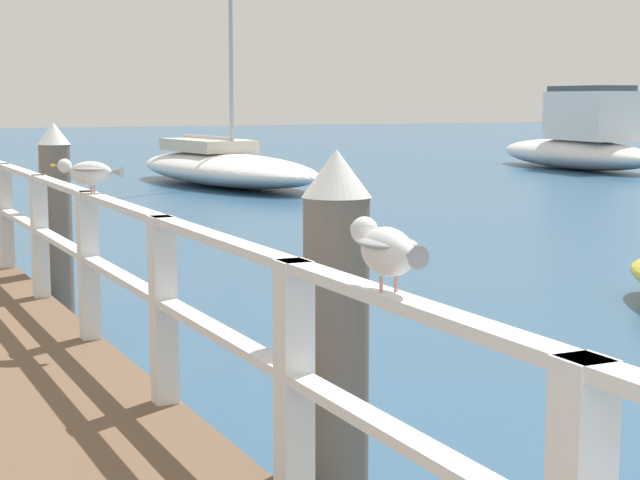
{
  "coord_description": "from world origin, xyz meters",
  "views": [
    {
      "loc": [
        -0.06,
        0.57,
        2.07
      ],
      "look_at": [
        2.61,
        6.15,
        1.24
      ],
      "focal_mm": 59.13,
      "sensor_mm": 36.0,
      "label": 1
    }
  ],
  "objects_px": {
    "dock_piling_far": "(57,225)",
    "boat_3": "(579,142)",
    "seagull_foreground": "(386,248)",
    "dock_piling_near": "(336,367)",
    "boat_2": "(224,166)",
    "seagull_background": "(90,172)"
  },
  "relations": [
    {
      "from": "dock_piling_near",
      "to": "seagull_background",
      "type": "xyz_separation_m",
      "value": [
        -0.39,
        2.72,
        0.68
      ]
    },
    {
      "from": "boat_3",
      "to": "seagull_foreground",
      "type": "bearing_deg",
      "value": 54.95
    },
    {
      "from": "seagull_foreground",
      "to": "boat_3",
      "type": "bearing_deg",
      "value": 53.52
    },
    {
      "from": "seagull_foreground",
      "to": "boat_3",
      "type": "distance_m",
      "value": 29.17
    },
    {
      "from": "seagull_background",
      "to": "boat_3",
      "type": "xyz_separation_m",
      "value": [
        18.96,
        18.34,
        -0.8
      ]
    },
    {
      "from": "dock_piling_far",
      "to": "boat_3",
      "type": "distance_m",
      "value": 24.1
    },
    {
      "from": "dock_piling_near",
      "to": "boat_3",
      "type": "xyz_separation_m",
      "value": [
        18.57,
        21.06,
        -0.12
      ]
    },
    {
      "from": "seagull_background",
      "to": "boat_2",
      "type": "bearing_deg",
      "value": 13.17
    },
    {
      "from": "dock_piling_near",
      "to": "dock_piling_far",
      "type": "relative_size",
      "value": 1.0
    },
    {
      "from": "dock_piling_far",
      "to": "seagull_foreground",
      "type": "xyz_separation_m",
      "value": [
        -0.38,
        -6.8,
        0.68
      ]
    },
    {
      "from": "dock_piling_near",
      "to": "dock_piling_far",
      "type": "distance_m",
      "value": 5.69
    },
    {
      "from": "dock_piling_near",
      "to": "boat_2",
      "type": "bearing_deg",
      "value": 70.86
    },
    {
      "from": "boat_2",
      "to": "seagull_background",
      "type": "bearing_deg",
      "value": 60.67
    },
    {
      "from": "dock_piling_far",
      "to": "boat_2",
      "type": "height_order",
      "value": "boat_2"
    },
    {
      "from": "dock_piling_near",
      "to": "seagull_foreground",
      "type": "xyz_separation_m",
      "value": [
        -0.38,
        -1.1,
        0.68
      ]
    },
    {
      "from": "boat_2",
      "to": "seagull_foreground",
      "type": "bearing_deg",
      "value": 64.49
    },
    {
      "from": "dock_piling_far",
      "to": "seagull_background",
      "type": "xyz_separation_m",
      "value": [
        -0.39,
        -2.97,
        0.68
      ]
    },
    {
      "from": "seagull_background",
      "to": "boat_3",
      "type": "distance_m",
      "value": 26.39
    },
    {
      "from": "boat_2",
      "to": "boat_3",
      "type": "xyz_separation_m",
      "value": [
        11.59,
        0.93,
        0.36
      ]
    },
    {
      "from": "dock_piling_far",
      "to": "seagull_foreground",
      "type": "height_order",
      "value": "dock_piling_far"
    },
    {
      "from": "dock_piling_near",
      "to": "boat_2",
      "type": "relative_size",
      "value": 0.19
    },
    {
      "from": "boat_2",
      "to": "dock_piling_far",
      "type": "bearing_deg",
      "value": 57.8
    }
  ]
}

